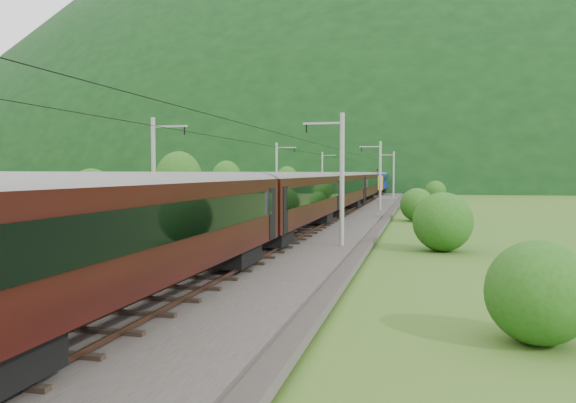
# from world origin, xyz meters

# --- Properties ---
(ground) EXTENTS (600.00, 600.00, 0.00)m
(ground) POSITION_xyz_m (0.00, 0.00, 0.00)
(ground) COLOR #2E591B
(ground) RESTS_ON ground
(railbed) EXTENTS (14.00, 220.00, 0.30)m
(railbed) POSITION_xyz_m (0.00, 10.00, 0.15)
(railbed) COLOR #38332D
(railbed) RESTS_ON ground
(track_left) EXTENTS (2.40, 220.00, 0.27)m
(track_left) POSITION_xyz_m (-2.40, 10.00, 0.37)
(track_left) COLOR brown
(track_left) RESTS_ON railbed
(track_right) EXTENTS (2.40, 220.00, 0.27)m
(track_right) POSITION_xyz_m (2.40, 10.00, 0.37)
(track_right) COLOR brown
(track_right) RESTS_ON railbed
(catenary_left) EXTENTS (2.54, 192.28, 8.00)m
(catenary_left) POSITION_xyz_m (-6.12, 32.00, 4.50)
(catenary_left) COLOR gray
(catenary_left) RESTS_ON railbed
(catenary_right) EXTENTS (2.54, 192.28, 8.00)m
(catenary_right) POSITION_xyz_m (6.12, 32.00, 4.50)
(catenary_right) COLOR gray
(catenary_right) RESTS_ON railbed
(overhead_wires) EXTENTS (4.83, 198.00, 0.03)m
(overhead_wires) POSITION_xyz_m (0.00, 10.00, 7.10)
(overhead_wires) COLOR black
(overhead_wires) RESTS_ON ground
(mountain_main) EXTENTS (504.00, 360.00, 244.00)m
(mountain_main) POSITION_xyz_m (0.00, 260.00, 0.00)
(mountain_main) COLOR black
(mountain_main) RESTS_ON ground
(mountain_ridge) EXTENTS (336.00, 280.00, 132.00)m
(mountain_ridge) POSITION_xyz_m (-120.00, 300.00, 0.00)
(mountain_ridge) COLOR black
(mountain_ridge) RESTS_ON ground
(train) EXTENTS (2.94, 161.59, 5.12)m
(train) POSITION_xyz_m (2.40, 4.60, 3.49)
(train) COLOR black
(train) RESTS_ON ground
(hazard_post_near) EXTENTS (0.17, 0.17, 1.57)m
(hazard_post_near) POSITION_xyz_m (-0.32, 58.11, 1.08)
(hazard_post_near) COLOR red
(hazard_post_near) RESTS_ON railbed
(hazard_post_far) EXTENTS (0.16, 0.16, 1.47)m
(hazard_post_far) POSITION_xyz_m (0.45, 26.00, 1.03)
(hazard_post_far) COLOR red
(hazard_post_far) RESTS_ON railbed
(signal) EXTENTS (0.24, 0.24, 2.20)m
(signal) POSITION_xyz_m (-3.55, 59.10, 1.59)
(signal) COLOR black
(signal) RESTS_ON railbed
(vegetation_left) EXTENTS (13.07, 144.19, 6.87)m
(vegetation_left) POSITION_xyz_m (-13.48, 24.57, 2.57)
(vegetation_left) COLOR #254B14
(vegetation_left) RESTS_ON ground
(vegetation_right) EXTENTS (6.61, 100.70, 3.20)m
(vegetation_right) POSITION_xyz_m (12.13, 8.10, 1.47)
(vegetation_right) COLOR #254B14
(vegetation_right) RESTS_ON ground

